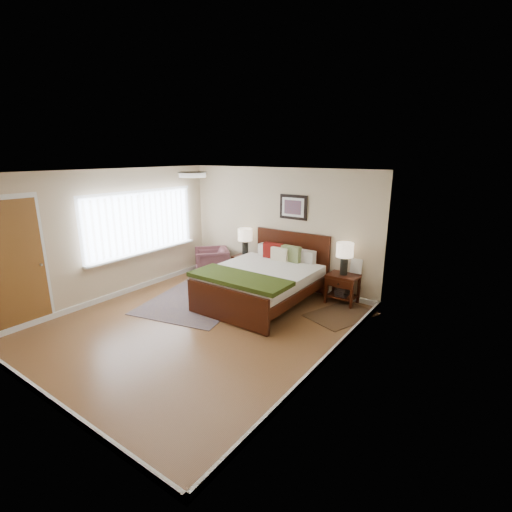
# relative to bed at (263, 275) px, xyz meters

# --- Properties ---
(floor) EXTENTS (5.00, 5.00, 0.00)m
(floor) POSITION_rel_bed_xyz_m (-0.35, -1.40, -0.55)
(floor) COLOR brown
(floor) RESTS_ON ground
(back_wall) EXTENTS (4.50, 0.04, 2.50)m
(back_wall) POSITION_rel_bed_xyz_m (-0.35, 1.10, 0.70)
(back_wall) COLOR #C5B08F
(back_wall) RESTS_ON ground
(front_wall) EXTENTS (4.50, 0.04, 2.50)m
(front_wall) POSITION_rel_bed_xyz_m (-0.35, -3.90, 0.70)
(front_wall) COLOR #C5B08F
(front_wall) RESTS_ON ground
(left_wall) EXTENTS (0.04, 5.00, 2.50)m
(left_wall) POSITION_rel_bed_xyz_m (-2.60, -1.40, 0.70)
(left_wall) COLOR #C5B08F
(left_wall) RESTS_ON ground
(right_wall) EXTENTS (0.04, 5.00, 2.50)m
(right_wall) POSITION_rel_bed_xyz_m (1.90, -1.40, 0.70)
(right_wall) COLOR #C5B08F
(right_wall) RESTS_ON ground
(ceiling) EXTENTS (4.50, 5.00, 0.02)m
(ceiling) POSITION_rel_bed_xyz_m (-0.35, -1.40, 1.95)
(ceiling) COLOR white
(ceiling) RESTS_ON back_wall
(window) EXTENTS (0.11, 2.72, 1.32)m
(window) POSITION_rel_bed_xyz_m (-2.55, -0.70, 0.82)
(window) COLOR silver
(window) RESTS_ON left_wall
(door) EXTENTS (0.06, 1.00, 2.18)m
(door) POSITION_rel_bed_xyz_m (-2.58, -3.15, 0.52)
(door) COLOR silver
(door) RESTS_ON ground
(ceil_fixture) EXTENTS (0.44, 0.44, 0.08)m
(ceil_fixture) POSITION_rel_bed_xyz_m (-0.35, -1.40, 1.91)
(ceil_fixture) COLOR white
(ceil_fixture) RESTS_ON ceiling
(bed) EXTENTS (1.83, 2.23, 1.20)m
(bed) POSITION_rel_bed_xyz_m (0.00, 0.00, 0.00)
(bed) COLOR #381308
(bed) RESTS_ON ground
(wall_art) EXTENTS (0.62, 0.05, 0.50)m
(wall_art) POSITION_rel_bed_xyz_m (0.00, 1.07, 1.17)
(wall_art) COLOR black
(wall_art) RESTS_ON back_wall
(nightstand_left) EXTENTS (0.48, 0.43, 0.57)m
(nightstand_left) POSITION_rel_bed_xyz_m (-1.08, 0.85, -0.11)
(nightstand_left) COLOR #381308
(nightstand_left) RESTS_ON ground
(nightstand_right) EXTENTS (0.57, 0.43, 0.57)m
(nightstand_right) POSITION_rel_bed_xyz_m (1.23, 0.85, -0.20)
(nightstand_right) COLOR #381308
(nightstand_right) RESTS_ON ground
(lamp_left) EXTENTS (0.32, 0.32, 0.61)m
(lamp_left) POSITION_rel_bed_xyz_m (-1.08, 0.87, 0.44)
(lamp_left) COLOR black
(lamp_left) RESTS_ON nightstand_left
(lamp_right) EXTENTS (0.32, 0.32, 0.61)m
(lamp_right) POSITION_rel_bed_xyz_m (1.23, 0.87, 0.44)
(lamp_right) COLOR black
(lamp_right) RESTS_ON nightstand_right
(armchair) EXTENTS (1.04, 1.04, 0.68)m
(armchair) POSITION_rel_bed_xyz_m (-1.84, 0.60, -0.21)
(armchair) COLOR brown
(armchair) RESTS_ON ground
(rug_persian) EXTENTS (2.20, 2.73, 0.01)m
(rug_persian) POSITION_rel_bed_xyz_m (-1.14, -0.52, -0.55)
(rug_persian) COLOR #0E0B3B
(rug_persian) RESTS_ON ground
(rug_navy) EXTENTS (1.15, 1.39, 0.01)m
(rug_navy) POSITION_rel_bed_xyz_m (1.45, 0.33, -0.55)
(rug_navy) COLOR black
(rug_navy) RESTS_ON ground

